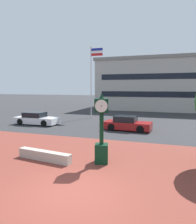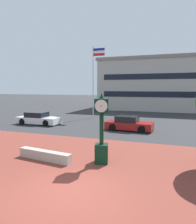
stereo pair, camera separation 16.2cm
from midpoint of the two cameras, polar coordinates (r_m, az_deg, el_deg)
The scene contains 8 objects.
ground_plane at distance 8.43m, azimuth -7.65°, elevation -20.29°, with size 200.00×200.00×0.00m, color #2D2D30.
plaza_brick_paving at distance 10.13m, azimuth -2.29°, elevation -15.50°, with size 44.00×12.07×0.01m, color brown.
planter_wall at distance 11.85m, azimuth -14.43°, elevation -11.14°, with size 3.20×0.40×0.50m, color #ADA393.
street_clock at distance 10.78m, azimuth 0.51°, elevation -5.20°, with size 0.83×0.87×3.52m.
car_street_near at distance 23.33m, azimuth -16.26°, elevation -1.77°, with size 4.58×1.89×1.28m.
car_street_far at distance 19.54m, azimuth 7.53°, elevation -3.12°, with size 4.24×2.07×1.28m.
flagpole_primary at distance 27.12m, azimuth -1.73°, elevation 9.40°, with size 1.58×0.14×8.89m.
civic_building at distance 41.67m, azimuth 18.72°, elevation 6.97°, with size 25.17×14.02×8.87m.
Camera 1 is at (3.35, -6.74, 3.78)m, focal length 34.47 mm.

